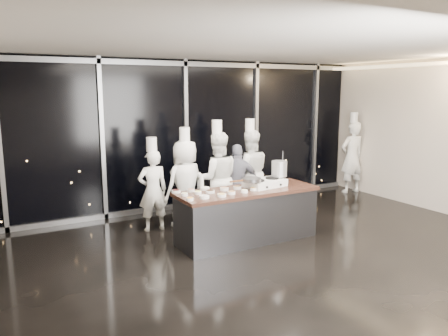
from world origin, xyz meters
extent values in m
plane|color=black|center=(0.00, 0.00, 0.00)|extent=(9.00, 9.00, 0.00)
cube|color=beige|center=(0.00, 3.50, 1.60)|extent=(9.00, 0.02, 3.20)
cube|color=silver|center=(0.00, 0.00, 3.20)|extent=(9.00, 7.00, 0.02)
cube|color=black|center=(0.00, 3.44, 1.60)|extent=(8.90, 0.04, 3.18)
cube|color=gray|center=(0.00, 3.39, 3.10)|extent=(8.90, 0.08, 0.10)
cube|color=gray|center=(0.00, 3.39, 0.05)|extent=(8.90, 0.08, 0.10)
cube|color=gray|center=(-1.80, 3.39, 1.60)|extent=(0.08, 0.08, 3.20)
cube|color=gray|center=(0.00, 3.39, 1.60)|extent=(0.08, 0.08, 3.20)
cube|color=gray|center=(1.80, 3.39, 1.60)|extent=(0.08, 0.08, 3.20)
cube|color=gray|center=(3.60, 3.39, 1.60)|extent=(0.08, 0.08, 3.20)
cube|color=#3D3D42|center=(0.00, 0.90, 0.42)|extent=(2.40, 0.80, 0.84)
cube|color=#48271E|center=(0.00, 0.90, 0.87)|extent=(2.46, 0.86, 0.06)
cube|color=white|center=(0.39, 0.94, 0.96)|extent=(0.76, 0.53, 0.12)
cylinder|color=black|center=(0.22, 0.92, 1.03)|extent=(0.27, 0.27, 0.02)
cylinder|color=black|center=(0.56, 0.97, 1.03)|extent=(0.27, 0.27, 0.02)
cylinder|color=black|center=(0.27, 0.69, 0.95)|extent=(0.04, 0.03, 0.04)
cylinder|color=black|center=(0.59, 0.74, 0.95)|extent=(0.04, 0.03, 0.04)
cylinder|color=slate|center=(0.06, 0.87, 1.07)|extent=(0.38, 0.38, 0.06)
cube|color=#4C2B14|center=(-0.22, 0.83, 1.07)|extent=(0.25, 0.07, 0.02)
cylinder|color=#BAB9BC|center=(0.74, 1.00, 1.18)|extent=(0.31, 0.31, 0.27)
cylinder|color=white|center=(-1.17, 0.69, 0.92)|extent=(0.11, 0.11, 0.04)
cylinder|color=#FF9E2A|center=(-1.17, 0.69, 0.94)|extent=(0.09, 0.09, 0.01)
cylinder|color=white|center=(-1.12, 1.00, 0.92)|extent=(0.11, 0.11, 0.04)
cylinder|color=beige|center=(-1.12, 1.00, 0.94)|extent=(0.09, 0.09, 0.01)
cylinder|color=white|center=(-1.15, 1.26, 0.92)|extent=(0.15, 0.15, 0.04)
cylinder|color=black|center=(-1.15, 1.26, 0.94)|extent=(0.12, 0.12, 0.01)
cylinder|color=white|center=(-0.91, 0.71, 0.92)|extent=(0.16, 0.16, 0.04)
cylinder|color=silver|center=(-0.91, 0.71, 0.94)|extent=(0.13, 0.13, 0.01)
cylinder|color=white|center=(-0.87, 1.01, 0.92)|extent=(0.12, 0.12, 0.04)
cylinder|color=#E4E472|center=(-0.87, 1.01, 0.94)|extent=(0.10, 0.10, 0.01)
cylinder|color=white|center=(-0.91, 1.21, 0.92)|extent=(0.12, 0.12, 0.04)
cylinder|color=#9E654F|center=(-0.91, 1.21, 0.94)|extent=(0.10, 0.10, 0.01)
cylinder|color=white|center=(-0.62, 0.66, 0.92)|extent=(0.14, 0.14, 0.04)
cylinder|color=tan|center=(-0.62, 0.66, 0.94)|extent=(0.11, 0.11, 0.01)
cylinder|color=white|center=(-0.67, 0.98, 0.92)|extent=(0.15, 0.15, 0.04)
cylinder|color=black|center=(-0.67, 0.98, 0.94)|extent=(0.12, 0.12, 0.01)
cylinder|color=white|center=(-0.64, 1.22, 0.92)|extent=(0.16, 0.16, 0.04)
cylinder|color=silver|center=(-0.64, 1.22, 0.94)|extent=(0.13, 0.13, 0.01)
cylinder|color=white|center=(-0.40, 0.74, 0.92)|extent=(0.13, 0.13, 0.04)
cylinder|color=#A37141|center=(-0.40, 0.74, 0.94)|extent=(0.10, 0.10, 0.01)
cylinder|color=white|center=(-0.37, 1.03, 0.92)|extent=(0.15, 0.15, 0.04)
cylinder|color=tan|center=(-0.37, 1.03, 0.94)|extent=(0.12, 0.12, 0.01)
cylinder|color=white|center=(-0.17, 0.72, 0.92)|extent=(0.12, 0.12, 0.04)
cylinder|color=beige|center=(-0.17, 0.72, 0.94)|extent=(0.10, 0.10, 0.01)
cylinder|color=white|center=(-0.13, 1.01, 0.92)|extent=(0.14, 0.14, 0.04)
cylinder|color=olive|center=(-0.13, 1.01, 0.94)|extent=(0.11, 0.11, 0.01)
cylinder|color=white|center=(0.06, 0.79, 0.92)|extent=(0.14, 0.14, 0.04)
cylinder|color=gold|center=(0.06, 0.79, 0.94)|extent=(0.11, 0.11, 0.01)
cylinder|color=silver|center=(-0.69, 1.24, 1.00)|extent=(0.07, 0.07, 0.20)
cone|color=silver|center=(-0.69, 1.24, 1.13)|extent=(0.06, 0.06, 0.07)
imported|color=white|center=(-1.21, 2.21, 0.75)|extent=(0.57, 0.40, 1.50)
cylinder|color=white|center=(-1.21, 2.21, 1.60)|extent=(0.21, 0.21, 0.26)
imported|color=white|center=(-0.61, 2.10, 0.83)|extent=(0.90, 0.69, 1.66)
cylinder|color=white|center=(-0.61, 2.10, 1.76)|extent=(0.23, 0.23, 0.26)
imported|color=white|center=(0.00, 1.99, 0.89)|extent=(1.02, 0.89, 1.78)
cylinder|color=white|center=(0.00, 1.99, 1.88)|extent=(0.24, 0.24, 0.26)
imported|color=black|center=(0.54, 2.11, 0.75)|extent=(0.96, 0.66, 1.51)
imported|color=white|center=(0.91, 2.26, 0.88)|extent=(1.03, 0.91, 1.76)
cylinder|color=white|center=(0.91, 2.26, 1.86)|extent=(0.24, 0.24, 0.26)
imported|color=white|center=(4.20, 2.66, 0.89)|extent=(0.69, 0.48, 1.79)
cylinder|color=white|center=(4.20, 2.66, 1.89)|extent=(0.21, 0.21, 0.26)
camera|label=1|loc=(-3.85, -5.21, 2.58)|focal=35.00mm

